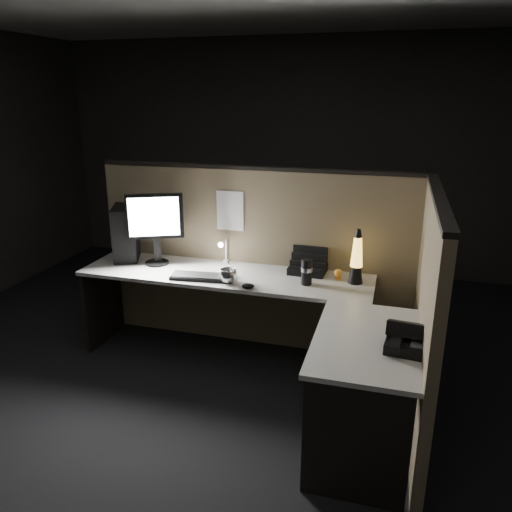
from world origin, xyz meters
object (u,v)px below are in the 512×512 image
(keyboard, at_px, (202,277))
(desk_phone, at_px, (410,339))
(monitor, at_px, (155,222))
(lava_lamp, at_px, (357,261))
(pc_tower, at_px, (126,232))

(keyboard, xyz_separation_m, desk_phone, (1.51, -0.71, 0.05))
(monitor, xyz_separation_m, lava_lamp, (1.62, -0.00, -0.18))
(lava_lamp, bearing_deg, monitor, 179.96)
(desk_phone, bearing_deg, lava_lamp, 117.80)
(pc_tower, bearing_deg, desk_phone, -46.95)
(pc_tower, bearing_deg, monitor, -37.98)
(pc_tower, distance_m, monitor, 0.36)
(pc_tower, relative_size, lava_lamp, 1.08)
(keyboard, height_order, desk_phone, desk_phone)
(monitor, bearing_deg, pc_tower, 140.40)
(monitor, relative_size, lava_lamp, 1.41)
(keyboard, bearing_deg, lava_lamp, 4.96)
(monitor, relative_size, keyboard, 1.21)
(lava_lamp, bearing_deg, keyboard, -168.61)
(pc_tower, relative_size, keyboard, 0.92)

